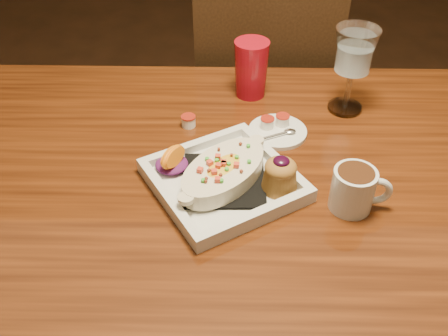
{
  "coord_description": "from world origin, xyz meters",
  "views": [
    {
      "loc": [
        -0.09,
        -0.74,
        1.39
      ],
      "look_at": [
        -0.11,
        0.0,
        0.77
      ],
      "focal_mm": 40.0,
      "sensor_mm": 36.0,
      "label": 1
    }
  ],
  "objects_px": {
    "chair_far": "(262,108)",
    "red_tumbler": "(251,69)",
    "coffee_mug": "(355,188)",
    "plate": "(229,176)",
    "table": "(276,213)",
    "goblet": "(354,55)",
    "saucer": "(276,130)"
  },
  "relations": [
    {
      "from": "red_tumbler",
      "to": "saucer",
      "type": "bearing_deg",
      "value": -71.6
    },
    {
      "from": "chair_far",
      "to": "goblet",
      "type": "distance_m",
      "value": 0.56
    },
    {
      "from": "chair_far",
      "to": "saucer",
      "type": "distance_m",
      "value": 0.54
    },
    {
      "from": "plate",
      "to": "saucer",
      "type": "xyz_separation_m",
      "value": [
        0.1,
        0.18,
        -0.02
      ]
    },
    {
      "from": "plate",
      "to": "red_tumbler",
      "type": "bearing_deg",
      "value": 50.4
    },
    {
      "from": "chair_far",
      "to": "red_tumbler",
      "type": "xyz_separation_m",
      "value": [
        -0.05,
        -0.32,
        0.31
      ]
    },
    {
      "from": "chair_far",
      "to": "red_tumbler",
      "type": "distance_m",
      "value": 0.45
    },
    {
      "from": "saucer",
      "to": "red_tumbler",
      "type": "bearing_deg",
      "value": 108.4
    },
    {
      "from": "table",
      "to": "plate",
      "type": "bearing_deg",
      "value": -165.28
    },
    {
      "from": "chair_far",
      "to": "saucer",
      "type": "relative_size",
      "value": 7.26
    },
    {
      "from": "coffee_mug",
      "to": "saucer",
      "type": "distance_m",
      "value": 0.26
    },
    {
      "from": "chair_far",
      "to": "plate",
      "type": "relative_size",
      "value": 2.69
    },
    {
      "from": "red_tumbler",
      "to": "coffee_mug",
      "type": "bearing_deg",
      "value": -65.6
    },
    {
      "from": "plate",
      "to": "goblet",
      "type": "relative_size",
      "value": 1.74
    },
    {
      "from": "plate",
      "to": "goblet",
      "type": "height_order",
      "value": "goblet"
    },
    {
      "from": "chair_far",
      "to": "plate",
      "type": "bearing_deg",
      "value": 81.39
    },
    {
      "from": "goblet",
      "to": "saucer",
      "type": "relative_size",
      "value": 1.55
    },
    {
      "from": "table",
      "to": "chair_far",
      "type": "xyz_separation_m",
      "value": [
        -0.0,
        0.63,
        -0.15
      ]
    },
    {
      "from": "saucer",
      "to": "coffee_mug",
      "type": "bearing_deg",
      "value": -61.65
    },
    {
      "from": "chair_far",
      "to": "goblet",
      "type": "bearing_deg",
      "value": 114.02
    },
    {
      "from": "table",
      "to": "coffee_mug",
      "type": "bearing_deg",
      "value": -31.34
    },
    {
      "from": "coffee_mug",
      "to": "red_tumbler",
      "type": "bearing_deg",
      "value": 118.08
    },
    {
      "from": "chair_far",
      "to": "red_tumbler",
      "type": "bearing_deg",
      "value": 80.69
    },
    {
      "from": "chair_far",
      "to": "goblet",
      "type": "xyz_separation_m",
      "value": [
        0.17,
        -0.38,
        0.38
      ]
    },
    {
      "from": "coffee_mug",
      "to": "goblet",
      "type": "xyz_separation_m",
      "value": [
        0.04,
        0.33,
        0.09
      ]
    },
    {
      "from": "table",
      "to": "red_tumbler",
      "type": "relative_size",
      "value": 10.91
    },
    {
      "from": "table",
      "to": "saucer",
      "type": "bearing_deg",
      "value": 89.11
    },
    {
      "from": "goblet",
      "to": "plate",
      "type": "bearing_deg",
      "value": -133.93
    },
    {
      "from": "chair_far",
      "to": "goblet",
      "type": "relative_size",
      "value": 4.68
    },
    {
      "from": "coffee_mug",
      "to": "saucer",
      "type": "relative_size",
      "value": 0.86
    },
    {
      "from": "table",
      "to": "goblet",
      "type": "xyz_separation_m",
      "value": [
        0.17,
        0.25,
        0.23
      ]
    },
    {
      "from": "plate",
      "to": "saucer",
      "type": "distance_m",
      "value": 0.21
    }
  ]
}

